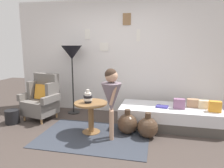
# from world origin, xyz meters

# --- Properties ---
(ground_plane) EXTENTS (12.00, 12.00, 0.00)m
(ground_plane) POSITION_xyz_m (0.00, 0.00, 0.00)
(ground_plane) COLOR #423833
(gallery_wall) EXTENTS (4.80, 0.12, 2.60)m
(gallery_wall) POSITION_xyz_m (-0.00, 1.95, 1.30)
(gallery_wall) COLOR silver
(gallery_wall) RESTS_ON ground
(rug) EXTENTS (1.90, 1.29, 0.01)m
(rug) POSITION_xyz_m (-0.06, 0.43, 0.01)
(rug) COLOR #333842
(rug) RESTS_ON ground
(armchair) EXTENTS (0.85, 0.71, 0.97)m
(armchair) POSITION_xyz_m (-1.43, 1.09, 0.44)
(armchair) COLOR tan
(armchair) RESTS_ON ground
(daybed) EXTENTS (1.91, 0.82, 0.40)m
(daybed) POSITION_xyz_m (1.25, 1.18, 0.20)
(daybed) COLOR #4C4742
(daybed) RESTS_ON ground
(pillow_head) EXTENTS (0.21, 0.14, 0.20)m
(pillow_head) POSITION_xyz_m (2.02, 1.05, 0.50)
(pillow_head) COLOR orange
(pillow_head) RESTS_ON daybed
(pillow_mid) EXTENTS (0.21, 0.13, 0.15)m
(pillow_mid) POSITION_xyz_m (1.86, 1.24, 0.47)
(pillow_mid) COLOR beige
(pillow_mid) RESTS_ON daybed
(pillow_back) EXTENTS (0.22, 0.12, 0.16)m
(pillow_back) POSITION_xyz_m (1.68, 1.27, 0.48)
(pillow_back) COLOR tan
(pillow_back) RESTS_ON daybed
(pillow_extra) EXTENTS (0.20, 0.12, 0.19)m
(pillow_extra) POSITION_xyz_m (1.41, 1.11, 0.49)
(pillow_extra) COLOR gray
(pillow_extra) RESTS_ON daybed
(side_table) EXTENTS (0.59, 0.59, 0.57)m
(side_table) POSITION_xyz_m (-0.16, 0.58, 0.41)
(side_table) COLOR olive
(side_table) RESTS_ON ground
(vase_striped) EXTENTS (0.15, 0.15, 0.24)m
(vase_striped) POSITION_xyz_m (-0.20, 0.55, 0.67)
(vase_striped) COLOR black
(vase_striped) RESTS_ON side_table
(floor_lamp) EXTENTS (0.46, 0.46, 1.57)m
(floor_lamp) POSITION_xyz_m (-0.92, 1.57, 1.37)
(floor_lamp) COLOR black
(floor_lamp) RESTS_ON ground
(person_child) EXTENTS (0.34, 0.34, 1.21)m
(person_child) POSITION_xyz_m (0.26, 0.40, 0.78)
(person_child) COLOR tan
(person_child) RESTS_ON ground
(book_on_daybed) EXTENTS (0.25, 0.20, 0.03)m
(book_on_daybed) POSITION_xyz_m (1.10, 1.12, 0.42)
(book_on_daybed) COLOR #39348D
(book_on_daybed) RESTS_ON daybed
(demijohn_near) EXTENTS (0.36, 0.36, 0.45)m
(demijohn_near) POSITION_xyz_m (0.49, 0.68, 0.19)
(demijohn_near) COLOR #473323
(demijohn_near) RESTS_ON ground
(demijohn_far) EXTENTS (0.36, 0.36, 0.44)m
(demijohn_far) POSITION_xyz_m (0.86, 0.59, 0.18)
(demijohn_far) COLOR #473323
(demijohn_far) RESTS_ON ground
(magazine_basket) EXTENTS (0.28, 0.28, 0.28)m
(magazine_basket) POSITION_xyz_m (-1.88, 0.67, 0.14)
(magazine_basket) COLOR black
(magazine_basket) RESTS_ON ground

